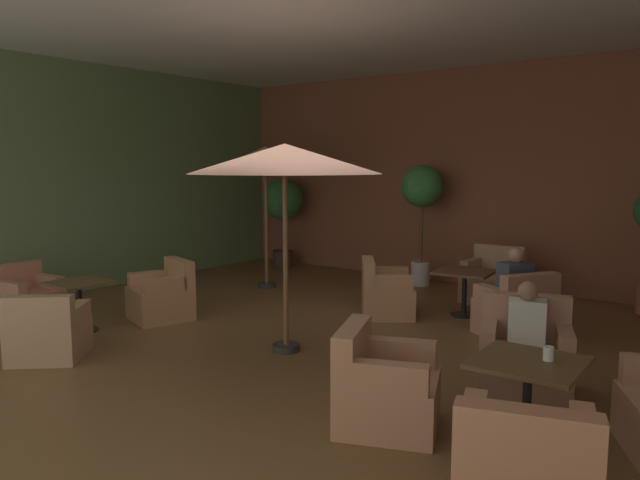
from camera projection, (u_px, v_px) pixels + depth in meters
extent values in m
cube|color=brown|center=(296.00, 346.00, 7.18)|extent=(9.96, 9.73, 0.02)
cube|color=brown|center=(465.00, 177.00, 10.77)|extent=(9.96, 0.08, 3.86)
cube|color=#5F7A4E|center=(63.00, 178.00, 9.89)|extent=(0.08, 9.73, 3.86)
cube|color=silver|center=(294.00, 8.00, 6.69)|extent=(9.96, 9.73, 0.06)
cylinder|color=black|center=(525.00, 440.00, 4.68)|extent=(0.39, 0.39, 0.02)
cylinder|color=black|center=(527.00, 404.00, 4.64)|extent=(0.07, 0.07, 0.62)
cube|color=brown|center=(529.00, 363.00, 4.60)|extent=(0.79, 0.79, 0.03)
cube|color=#AD785E|center=(525.00, 370.00, 5.66)|extent=(1.00, 0.93, 0.45)
cube|color=#AD785E|center=(526.00, 316.00, 5.87)|extent=(0.83, 0.41, 0.44)
cube|color=#AD785E|center=(565.00, 341.00, 5.48)|extent=(0.31, 0.57, 0.19)
cube|color=#AD785E|center=(488.00, 334.00, 5.69)|extent=(0.31, 0.57, 0.19)
cube|color=#B37B57|center=(389.00, 401.00, 4.93)|extent=(1.03, 1.02, 0.43)
cube|color=#B37B57|center=(352.00, 349.00, 4.96)|extent=(0.45, 0.80, 0.40)
cube|color=#B37B57|center=(400.00, 352.00, 5.19)|extent=(0.63, 0.36, 0.22)
cube|color=#B37B57|center=(388.00, 377.00, 4.57)|extent=(0.63, 0.36, 0.22)
cube|color=#B77952|center=(527.00, 441.00, 3.31)|extent=(0.81, 0.40, 0.36)
cube|color=#B77952|center=(472.00, 421.00, 3.75)|extent=(0.32, 0.63, 0.20)
cube|color=#B77952|center=(585.00, 437.00, 3.54)|extent=(0.32, 0.63, 0.20)
cylinder|color=black|center=(81.00, 330.00, 7.80)|extent=(0.44, 0.44, 0.02)
cylinder|color=black|center=(80.00, 308.00, 7.76)|extent=(0.07, 0.07, 0.62)
cube|color=brown|center=(78.00, 283.00, 7.72)|extent=(0.71, 0.71, 0.03)
cube|color=#B4765A|center=(30.00, 306.00, 8.32)|extent=(0.78, 0.77, 0.41)
cube|color=#B4765A|center=(16.00, 276.00, 8.41)|extent=(0.23, 0.71, 0.37)
cube|color=#B4765A|center=(48.00, 281.00, 8.50)|extent=(0.56, 0.20, 0.18)
cube|color=#B4765A|center=(11.00, 288.00, 8.03)|extent=(0.56, 0.20, 0.18)
cube|color=tan|center=(50.00, 340.00, 6.72)|extent=(1.05, 1.06, 0.40)
cube|color=tan|center=(38.00, 313.00, 6.37)|extent=(0.65, 0.61, 0.37)
cube|color=tan|center=(23.00, 314.00, 6.70)|extent=(0.51, 0.54, 0.18)
cube|color=tan|center=(77.00, 313.00, 6.75)|extent=(0.51, 0.54, 0.18)
cube|color=#B27D53|center=(160.00, 303.00, 8.38)|extent=(0.95, 0.95, 0.45)
cube|color=#B27D53|center=(179.00, 272.00, 8.49)|extent=(0.77, 0.39, 0.37)
cube|color=#B27D53|center=(164.00, 285.00, 8.07)|extent=(0.32, 0.60, 0.18)
cube|color=#B27D53|center=(149.00, 278.00, 8.56)|extent=(0.32, 0.60, 0.18)
cylinder|color=black|center=(464.00, 315.00, 8.59)|extent=(0.37, 0.37, 0.02)
cylinder|color=black|center=(464.00, 295.00, 8.55)|extent=(0.07, 0.07, 0.62)
cube|color=brown|center=(465.00, 272.00, 8.51)|extent=(0.84, 0.84, 0.03)
cube|color=tan|center=(513.00, 319.00, 7.55)|extent=(1.03, 1.05, 0.45)
cube|color=tan|center=(530.00, 290.00, 7.23)|extent=(0.55, 0.74, 0.39)
cube|color=tan|center=(492.00, 295.00, 7.44)|extent=(0.56, 0.43, 0.19)
cube|color=tan|center=(533.00, 291.00, 7.66)|extent=(0.56, 0.43, 0.19)
cube|color=tan|center=(492.00, 289.00, 9.43)|extent=(0.82, 0.76, 0.42)
cube|color=tan|center=(500.00, 259.00, 9.61)|extent=(0.82, 0.17, 0.46)
cube|color=tan|center=(513.00, 271.00, 9.15)|extent=(0.14, 0.59, 0.24)
cube|color=tan|center=(471.00, 267.00, 9.55)|extent=(0.14, 0.59, 0.24)
cube|color=tan|center=(388.00, 300.00, 8.60)|extent=(1.06, 1.08, 0.44)
cube|color=tan|center=(368.00, 272.00, 8.56)|extent=(0.59, 0.76, 0.37)
cube|color=tan|center=(389.00, 274.00, 8.90)|extent=(0.54, 0.43, 0.20)
cube|color=tan|center=(393.00, 283.00, 8.22)|extent=(0.54, 0.43, 0.20)
cylinder|color=#2D2D2D|center=(267.00, 285.00, 10.60)|extent=(0.32, 0.32, 0.08)
cylinder|color=brown|center=(266.00, 219.00, 10.46)|extent=(0.06, 0.06, 2.41)
cone|color=#D4B08F|center=(265.00, 159.00, 10.33)|extent=(1.92, 1.92, 0.41)
cylinder|color=#2D2D2D|center=(286.00, 347.00, 6.97)|extent=(0.32, 0.32, 0.08)
cylinder|color=brown|center=(286.00, 252.00, 6.83)|extent=(0.06, 0.06, 2.33)
cone|color=#9A6750|center=(285.00, 159.00, 6.70)|extent=(2.19, 2.19, 0.34)
cylinder|color=silver|center=(420.00, 273.00, 10.75)|extent=(0.34, 0.34, 0.43)
cylinder|color=brown|center=(421.00, 233.00, 10.66)|extent=(0.06, 0.06, 1.03)
sphere|color=#367A3B|center=(422.00, 186.00, 10.56)|extent=(0.74, 0.74, 0.74)
cylinder|color=#3C2E2B|center=(283.00, 259.00, 12.72)|extent=(0.41, 0.41, 0.35)
cylinder|color=brown|center=(283.00, 233.00, 12.65)|extent=(0.06, 0.06, 0.72)
sphere|color=#326D35|center=(282.00, 199.00, 12.56)|extent=(0.86, 0.86, 0.86)
cube|color=#3B4046|center=(515.00, 282.00, 7.49)|extent=(0.43, 0.47, 0.49)
sphere|color=#AC745D|center=(516.00, 255.00, 7.45)|extent=(0.20, 0.20, 0.20)
cube|color=silver|center=(527.00, 323.00, 5.61)|extent=(0.39, 0.32, 0.44)
sphere|color=#88664A|center=(528.00, 291.00, 5.57)|extent=(0.19, 0.19, 0.19)
cylinder|color=white|center=(548.00, 353.00, 4.59)|extent=(0.08, 0.08, 0.11)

